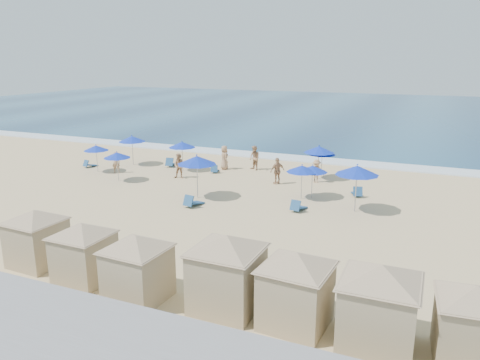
% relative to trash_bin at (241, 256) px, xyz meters
% --- Properties ---
extents(ground, '(160.00, 160.00, 0.00)m').
position_rel_trash_bin_xyz_m(ground, '(-4.44, 5.81, -0.39)').
color(ground, '#D5B987').
rests_on(ground, ground).
extents(ocean, '(160.00, 80.00, 0.06)m').
position_rel_trash_bin_xyz_m(ocean, '(-4.44, 60.81, -0.36)').
color(ocean, navy).
rests_on(ocean, ground).
extents(surf_line, '(160.00, 2.50, 0.08)m').
position_rel_trash_bin_xyz_m(surf_line, '(-4.44, 21.31, -0.35)').
color(surf_line, white).
rests_on(surf_line, ground).
extents(seawall, '(160.00, 6.10, 1.22)m').
position_rel_trash_bin_xyz_m(seawall, '(-4.44, -7.68, 0.26)').
color(seawall, gray).
rests_on(seawall, ground).
extents(trash_bin, '(0.94, 0.94, 0.78)m').
position_rel_trash_bin_xyz_m(trash_bin, '(0.00, 0.00, 0.00)').
color(trash_bin, black).
rests_on(trash_bin, ground).
extents(cabana_0, '(4.17, 4.17, 2.62)m').
position_rel_trash_bin_xyz_m(cabana_0, '(-7.76, -3.35, 1.11)').
color(cabana_0, tan).
rests_on(cabana_0, ground).
extents(cabana_1, '(4.09, 4.09, 2.56)m').
position_rel_trash_bin_xyz_m(cabana_1, '(-4.96, -3.72, 1.08)').
color(cabana_1, tan).
rests_on(cabana_1, ground).
extents(cabana_2, '(4.20, 4.20, 2.64)m').
position_rel_trash_bin_xyz_m(cabana_2, '(-2.22, -4.10, 1.12)').
color(cabana_2, tan).
rests_on(cabana_2, ground).
extents(cabana_3, '(4.70, 4.70, 2.95)m').
position_rel_trash_bin_xyz_m(cabana_3, '(0.95, -3.42, 1.30)').
color(cabana_3, tan).
rests_on(cabana_3, ground).
extents(cabana_4, '(4.38, 4.38, 2.75)m').
position_rel_trash_bin_xyz_m(cabana_4, '(3.40, -3.48, 1.19)').
color(cabana_4, tan).
rests_on(cabana_4, ground).
extents(cabana_5, '(4.64, 4.64, 2.91)m').
position_rel_trash_bin_xyz_m(cabana_5, '(5.96, -3.67, 1.28)').
color(cabana_5, tan).
rests_on(cabana_5, ground).
extents(cabana_6, '(4.12, 4.12, 2.60)m').
position_rel_trash_bin_xyz_m(cabana_6, '(8.46, -3.38, 1.10)').
color(cabana_6, tan).
rests_on(cabana_6, ground).
extents(umbrella_0, '(1.86, 1.86, 2.11)m').
position_rel_trash_bin_xyz_m(umbrella_0, '(-16.48, 10.77, 1.44)').
color(umbrella_0, '#A5A8AD').
rests_on(umbrella_0, ground).
extents(umbrella_1, '(2.13, 2.13, 2.42)m').
position_rel_trash_bin_xyz_m(umbrella_1, '(-15.48, 13.87, 1.71)').
color(umbrella_1, '#A5A8AD').
rests_on(umbrella_1, ground).
extents(umbrella_2, '(1.87, 1.87, 2.13)m').
position_rel_trash_bin_xyz_m(umbrella_2, '(-13.33, 9.18, 1.46)').
color(umbrella_2, '#A5A8AD').
rests_on(umbrella_2, ground).
extents(umbrella_3, '(2.04, 2.04, 2.32)m').
position_rel_trash_bin_xyz_m(umbrella_3, '(-10.77, 13.68, 1.62)').
color(umbrella_3, '#A5A8AD').
rests_on(umbrella_3, ground).
extents(umbrella_4, '(2.40, 2.40, 2.73)m').
position_rel_trash_bin_xyz_m(umbrella_4, '(-6.29, 7.80, 1.98)').
color(umbrella_4, '#A5A8AD').
rests_on(umbrella_4, ground).
extents(umbrella_5, '(1.95, 1.95, 2.22)m').
position_rel_trash_bin_xyz_m(umbrella_5, '(-0.46, 15.59, 1.54)').
color(umbrella_5, '#A5A8AD').
rests_on(umbrella_5, ground).
extents(umbrella_6, '(1.91, 1.91, 2.17)m').
position_rel_trash_bin_xyz_m(umbrella_6, '(-0.36, 10.12, 1.50)').
color(umbrella_6, '#A5A8AD').
rests_on(umbrella_6, ground).
extents(umbrella_7, '(2.16, 2.16, 2.46)m').
position_rel_trash_bin_xyz_m(umbrella_7, '(-0.62, 15.29, 1.75)').
color(umbrella_7, '#A5A8AD').
rests_on(umbrella_7, ground).
extents(umbrella_8, '(1.85, 1.85, 2.11)m').
position_rel_trash_bin_xyz_m(umbrella_8, '(0.17, 10.59, 1.44)').
color(umbrella_8, '#A5A8AD').
rests_on(umbrella_8, ground).
extents(umbrella_9, '(2.41, 2.41, 2.74)m').
position_rel_trash_bin_xyz_m(umbrella_9, '(3.10, 8.95, 1.99)').
color(umbrella_9, '#A5A8AD').
rests_on(umbrella_9, ground).
extents(beach_chair_0, '(0.77, 1.22, 0.62)m').
position_rel_trash_bin_xyz_m(beach_chair_0, '(-18.15, 11.76, -0.17)').
color(beach_chair_0, '#235082').
rests_on(beach_chair_0, ground).
extents(beach_chair_1, '(0.80, 1.45, 0.76)m').
position_rel_trash_bin_xyz_m(beach_chair_1, '(-12.33, 14.57, -0.12)').
color(beach_chair_1, '#235082').
rests_on(beach_chair_1, ground).
extents(beach_chair_2, '(0.85, 1.24, 0.63)m').
position_rel_trash_bin_xyz_m(beach_chair_2, '(-8.25, 14.11, -0.17)').
color(beach_chair_2, '#235082').
rests_on(beach_chair_2, ground).
extents(beach_chair_3, '(0.81, 1.44, 0.75)m').
position_rel_trash_bin_xyz_m(beach_chair_3, '(-5.73, 6.13, -0.13)').
color(beach_chair_3, '#235082').
rests_on(beach_chair_3, ground).
extents(beach_chair_4, '(0.75, 1.35, 0.70)m').
position_rel_trash_bin_xyz_m(beach_chair_4, '(0.13, 7.77, -0.14)').
color(beach_chair_4, '#235082').
rests_on(beach_chair_4, ground).
extents(beach_chair_5, '(0.91, 1.38, 0.70)m').
position_rel_trash_bin_xyz_m(beach_chair_5, '(2.69, 12.03, -0.15)').
color(beach_chair_5, '#235082').
rests_on(beach_chair_5, ground).
extents(beachgoer_0, '(0.70, 0.62, 1.62)m').
position_rel_trash_bin_xyz_m(beachgoer_0, '(-14.97, 11.07, 0.42)').
color(beachgoer_0, tan).
rests_on(beachgoer_0, ground).
extents(beachgoer_1, '(1.15, 1.07, 1.88)m').
position_rel_trash_bin_xyz_m(beachgoer_1, '(-5.81, 16.07, 0.55)').
color(beachgoer_1, tan).
rests_on(beachgoer_1, ground).
extents(beachgoer_2, '(1.03, 1.11, 1.83)m').
position_rel_trash_bin_xyz_m(beachgoer_2, '(-2.85, 12.85, 0.53)').
color(beachgoer_2, tan).
rests_on(beachgoer_2, ground).
extents(beachgoer_3, '(1.20, 0.98, 1.62)m').
position_rel_trash_bin_xyz_m(beachgoer_3, '(-0.49, 14.28, 0.42)').
color(beachgoer_3, tan).
rests_on(beachgoer_3, ground).
extents(beachgoer_4, '(1.05, 1.06, 1.85)m').
position_rel_trash_bin_xyz_m(beachgoer_4, '(-8.03, 15.37, 0.54)').
color(beachgoer_4, tan).
rests_on(beachgoer_4, ground).
extents(beachgoer_5, '(1.04, 0.91, 1.79)m').
position_rel_trash_bin_xyz_m(beachgoer_5, '(-9.79, 11.58, 0.51)').
color(beachgoer_5, tan).
rests_on(beachgoer_5, ground).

